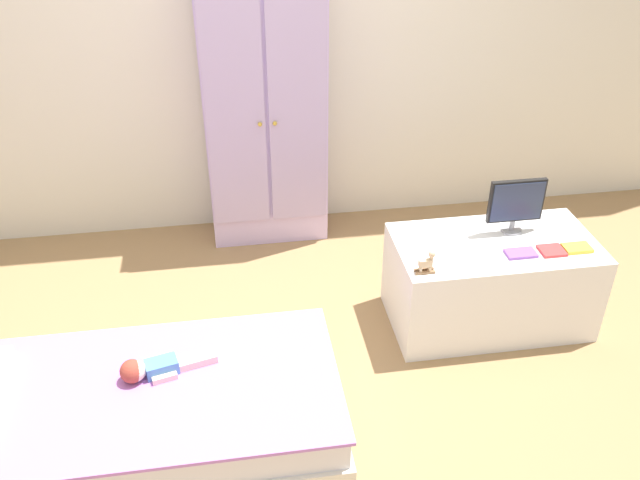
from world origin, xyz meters
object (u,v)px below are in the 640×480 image
doll (151,368)px  tv_stand (490,282)px  book_purple (521,253)px  book_yellow (577,248)px  wardrobe (265,112)px  rocking_horse_toy (427,263)px  bed (133,414)px  book_red (552,251)px  tv_monitor (516,203)px

doll → tv_stand: bearing=15.2°
book_purple → book_yellow: book_yellow is taller
wardrobe → rocking_horse_toy: (0.60, -1.19, -0.27)m
bed → doll: (0.09, 0.07, 0.17)m
book_purple → book_red: bearing=0.0°
book_red → book_yellow: bearing=0.0°
wardrobe → book_red: (1.23, -1.12, -0.31)m
tv_stand → tv_monitor: 0.41m
rocking_horse_toy → book_yellow: (0.75, 0.07, -0.04)m
book_purple → book_red: (0.15, 0.00, -0.00)m
tv_stand → tv_monitor: size_ratio=3.49×
doll → wardrobe: 1.64m
wardrobe → book_red: wardrobe is taller
bed → doll: 0.20m
wardrobe → book_yellow: (1.35, -1.12, -0.31)m
tv_monitor → book_purple: 0.26m
doll → tv_monitor: bearing=17.0°
wardrobe → book_red: size_ratio=13.87×
bed → book_red: (1.92, 0.40, 0.34)m
wardrobe → rocking_horse_toy: wardrobe is taller
tv_monitor → tv_stand: bearing=-141.4°
doll → wardrobe: bearing=67.2°
wardrobe → doll: bearing=-112.8°
book_yellow → bed: bearing=-169.0°
doll → book_yellow: (1.96, 0.32, 0.18)m
doll → book_yellow: 1.99m
bed → wardrobe: 1.80m
book_purple → bed: bearing=-167.4°
book_purple → book_red: book_purple is taller
tv_stand → book_yellow: (0.35, -0.12, 0.24)m
wardrobe → rocking_horse_toy: size_ratio=14.25×
doll → bed: bearing=-139.9°
bed → book_purple: (1.77, 0.40, 0.34)m
tv_monitor → book_yellow: (0.24, -0.20, -0.15)m
rocking_horse_toy → book_yellow: rocking_horse_toy is taller
rocking_horse_toy → book_purple: rocking_horse_toy is taller
tv_stand → book_red: (0.22, -0.12, 0.24)m
bed → rocking_horse_toy: 1.39m
bed → tv_stand: tv_stand is taller
book_purple → book_red: 0.15m
bed → doll: size_ratio=4.35×
tv_stand → tv_monitor: (0.11, 0.09, 0.39)m
rocking_horse_toy → book_red: bearing=6.3°
doll → rocking_horse_toy: rocking_horse_toy is taller
bed → rocking_horse_toy: bearing=14.2°
tv_stand → wardrobe: bearing=134.9°
doll → tv_stand: 1.67m
book_purple → book_red: size_ratio=1.24×
bed → tv_stand: (1.70, 0.51, 0.10)m
rocking_horse_toy → book_purple: 0.48m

